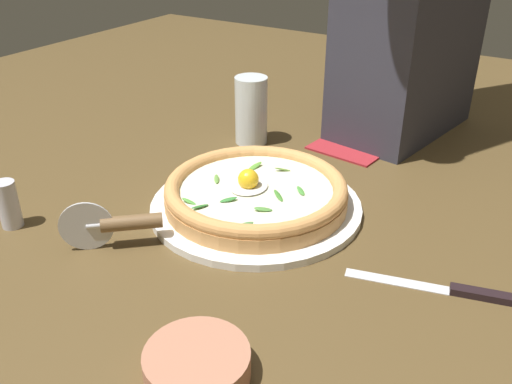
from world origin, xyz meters
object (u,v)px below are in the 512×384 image
object	(u,v)px
side_bowl	(197,364)
pizza_cutter	(118,224)
table_knife	(459,291)
drinking_glass	(251,115)
pepper_shaker	(8,204)
folded_napkin	(348,149)
pizza	(256,192)

from	to	relation	value
side_bowl	pizza_cutter	world-z (taller)	pizza_cutter
pizza_cutter	table_knife	size ratio (longest dim) A/B	0.53
drinking_glass	pepper_shaker	world-z (taller)	drinking_glass
drinking_glass	pepper_shaker	xyz separation A→B (m)	(0.47, -0.14, -0.02)
side_bowl	table_knife	size ratio (longest dim) A/B	0.51
pizza_cutter	pepper_shaker	size ratio (longest dim) A/B	1.54
side_bowl	pepper_shaker	xyz separation A→B (m)	(-0.09, -0.42, 0.02)
side_bowl	pepper_shaker	distance (m)	0.43
folded_napkin	pepper_shaker	world-z (taller)	pepper_shaker
side_bowl	pizza	bearing A→B (deg)	-157.90
side_bowl	folded_napkin	bearing A→B (deg)	-170.78
pizza	drinking_glass	size ratio (longest dim) A/B	2.15
pizza	pizza_cutter	xyz separation A→B (m)	(0.19, -0.11, 0.01)
table_knife	drinking_glass	distance (m)	0.56
side_bowl	drinking_glass	size ratio (longest dim) A/B	0.84
side_bowl	folded_napkin	distance (m)	0.63
drinking_glass	pizza	bearing A→B (deg)	34.03
folded_napkin	pepper_shaker	distance (m)	0.62
pizza	folded_napkin	xyz separation A→B (m)	(-0.29, 0.03, -0.03)
pizza	table_knife	distance (m)	0.34
pizza	pepper_shaker	xyz separation A→B (m)	(0.24, -0.29, 0.00)
pepper_shaker	folded_napkin	bearing A→B (deg)	148.70
pepper_shaker	drinking_glass	bearing A→B (deg)	163.89
pizza	drinking_glass	bearing A→B (deg)	-145.97
side_bowl	folded_napkin	size ratio (longest dim) A/B	0.81
drinking_glass	folded_napkin	distance (m)	0.21
pepper_shaker	table_knife	bearing A→B (deg)	107.58
side_bowl	pepper_shaker	size ratio (longest dim) A/B	1.51
pizza_cutter	table_knife	bearing A→B (deg)	108.78
table_knife	pepper_shaker	distance (m)	0.66
pizza_cutter	drinking_glass	distance (m)	0.43
table_knife	pizza_cutter	bearing A→B (deg)	-71.22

